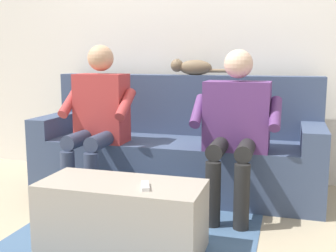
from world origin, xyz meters
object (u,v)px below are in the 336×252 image
object	(u,v)px
couch	(177,150)
remote_white	(145,186)
person_right_seated	(98,114)
person_left_seated	(236,121)
coffee_table	(122,216)
cat_on_backrest	(192,67)

from	to	relation	value
couch	remote_white	world-z (taller)	couch
couch	remote_white	bearing A→B (deg)	97.32
couch	person_right_seated	size ratio (longest dim) A/B	1.94
person_right_seated	remote_white	world-z (taller)	person_right_seated
person_left_seated	person_right_seated	bearing A→B (deg)	1.31
coffee_table	couch	bearing A→B (deg)	-90.00
person_right_seated	cat_on_backrest	distance (m)	0.90
couch	person_right_seated	xyz separation A→B (m)	(0.51, 0.38, 0.32)
coffee_table	cat_on_backrest	distance (m)	1.60
couch	remote_white	size ratio (longest dim) A/B	16.92
cat_on_backrest	remote_white	xyz separation A→B (m)	(-0.10, 1.44, -0.59)
couch	person_left_seated	xyz separation A→B (m)	(-0.51, 0.36, 0.31)
couch	person_right_seated	world-z (taller)	person_right_seated
person_left_seated	person_right_seated	size ratio (longest dim) A/B	0.97
coffee_table	person_left_seated	distance (m)	1.05
person_left_seated	remote_white	xyz separation A→B (m)	(0.36, 0.86, -0.23)
coffee_table	person_right_seated	xyz separation A→B (m)	(0.51, -0.79, 0.45)
person_right_seated	remote_white	xyz separation A→B (m)	(-0.67, 0.84, -0.24)
coffee_table	person_left_seated	xyz separation A→B (m)	(-0.51, -0.81, 0.44)
coffee_table	remote_white	xyz separation A→B (m)	(-0.16, 0.05, 0.20)
cat_on_backrest	coffee_table	bearing A→B (deg)	87.48
person_left_seated	cat_on_backrest	bearing A→B (deg)	-52.20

